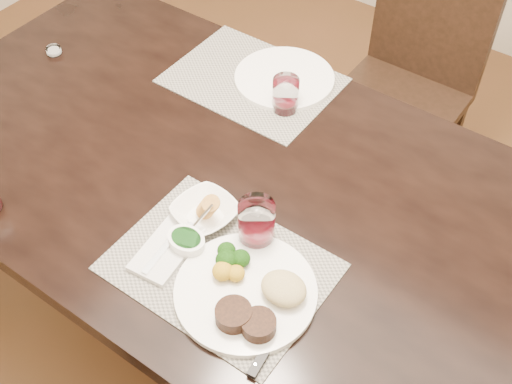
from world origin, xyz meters
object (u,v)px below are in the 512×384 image
Objects in this scene: chair_far at (411,75)px; far_plate at (284,78)px; wine_glass_near at (256,225)px; dinner_plate at (250,293)px; cracker_bowl at (205,211)px; steak_knife at (270,347)px.

far_plate is at bearing -107.84° from chair_far.
wine_glass_near is 0.40× the size of far_plate.
cracker_bowl is (-0.21, 0.12, 0.00)m from dinner_plate.
chair_far is 1.11m from cracker_bowl.
steak_knife is 0.85m from far_plate.
cracker_bowl is (-0.04, -1.07, 0.27)m from chair_far.
wine_glass_near is at bearing -85.09° from chair_far.
far_plate is at bearing 115.13° from steak_knife.
steak_knife is 0.28m from wine_glass_near.
wine_glass_near reaches higher than steak_knife.
dinner_plate reaches higher than steak_knife.
chair_far is at bearing 87.74° from cracker_bowl.
wine_glass_near reaches higher than cracker_bowl.
dinner_plate is at bearing -59.34° from wine_glass_near.
steak_knife is 0.37m from cracker_bowl.
cracker_bowl is 0.55m from far_plate.
dinner_plate is at bearing 137.13° from steak_knife.
chair_far is at bearing 102.64° from dinner_plate.
chair_far is at bearing 94.91° from wine_glass_near.
dinner_plate is 0.16m from wine_glass_near.
chair_far is 1.23m from dinner_plate.
dinner_plate is 1.85× the size of cracker_bowl.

